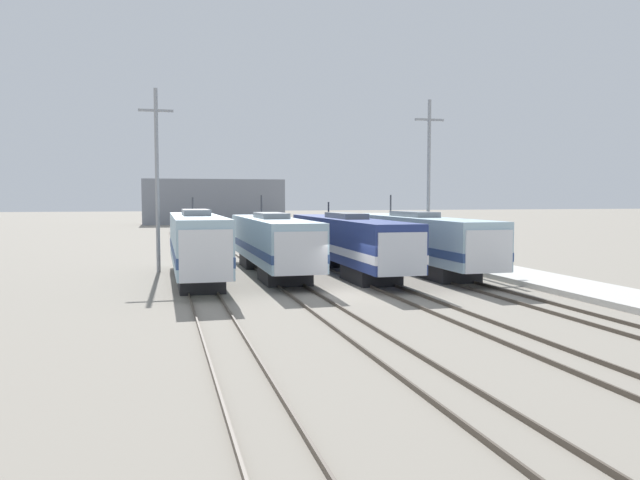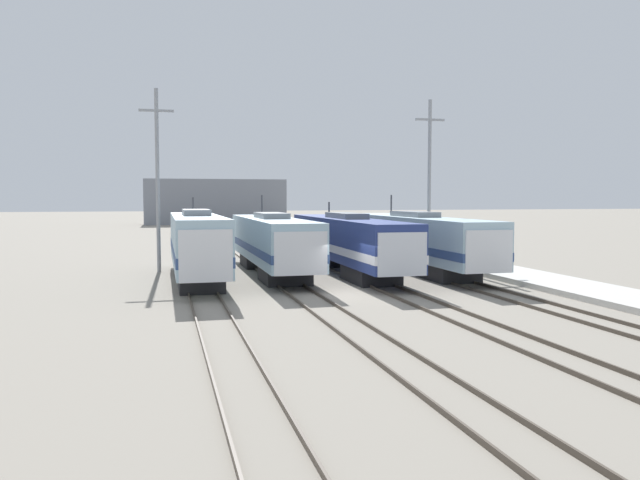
% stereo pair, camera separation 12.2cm
% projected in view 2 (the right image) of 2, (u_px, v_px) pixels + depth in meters
% --- Properties ---
extents(ground_plane, '(400.00, 400.00, 0.00)m').
position_uv_depth(ground_plane, '(349.00, 293.00, 31.95)').
color(ground_plane, gray).
extents(rail_pair_far_left, '(1.50, 120.00, 0.15)m').
position_uv_depth(rail_pair_far_left, '(205.00, 298.00, 30.15)').
color(rail_pair_far_left, '#4C4238').
rests_on(rail_pair_far_left, ground_plane).
extents(rail_pair_center_left, '(1.51, 120.00, 0.15)m').
position_uv_depth(rail_pair_center_left, '(303.00, 294.00, 31.34)').
color(rail_pair_center_left, '#4C4238').
rests_on(rail_pair_center_left, ground_plane).
extents(rail_pair_center_right, '(1.51, 120.00, 0.15)m').
position_uv_depth(rail_pair_center_right, '(393.00, 290.00, 32.54)').
color(rail_pair_center_right, '#4C4238').
rests_on(rail_pair_center_right, ground_plane).
extents(rail_pair_far_right, '(1.50, 120.00, 0.15)m').
position_uv_depth(rail_pair_far_right, '(478.00, 287.00, 33.73)').
color(rail_pair_far_right, '#4C4238').
rests_on(rail_pair_far_right, ground_plane).
extents(locomotive_far_left, '(2.76, 16.15, 4.92)m').
position_uv_depth(locomotive_far_left, '(197.00, 245.00, 36.22)').
color(locomotive_far_left, '#232326').
rests_on(locomotive_far_left, ground_plane).
extents(locomotive_center_left, '(3.05, 17.58, 5.08)m').
position_uv_depth(locomotive_center_left, '(273.00, 243.00, 39.58)').
color(locomotive_center_left, '#232326').
rests_on(locomotive_center_left, ground_plane).
extents(locomotive_center_right, '(2.88, 19.73, 4.59)m').
position_uv_depth(locomotive_center_right, '(348.00, 242.00, 40.32)').
color(locomotive_center_right, black).
rests_on(locomotive_center_right, ground_plane).
extents(locomotive_far_right, '(2.99, 20.01, 5.10)m').
position_uv_depth(locomotive_far_right, '(417.00, 240.00, 41.65)').
color(locomotive_far_right, '#232326').
rests_on(locomotive_far_right, ground_plane).
extents(catenary_tower_left, '(2.23, 0.25, 11.98)m').
position_uv_depth(catenary_tower_left, '(158.00, 176.00, 40.71)').
color(catenary_tower_left, gray).
rests_on(catenary_tower_left, ground_plane).
extents(catenary_tower_right, '(2.23, 0.25, 11.98)m').
position_uv_depth(catenary_tower_right, '(429.00, 178.00, 45.42)').
color(catenary_tower_right, gray).
rests_on(catenary_tower_right, ground_plane).
extents(platform, '(4.00, 120.00, 0.30)m').
position_uv_depth(platform, '(553.00, 283.00, 34.87)').
color(platform, beige).
rests_on(platform, ground_plane).
extents(depot_building, '(25.68, 8.11, 8.26)m').
position_uv_depth(depot_building, '(215.00, 202.00, 116.62)').
color(depot_building, gray).
rests_on(depot_building, ground_plane).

